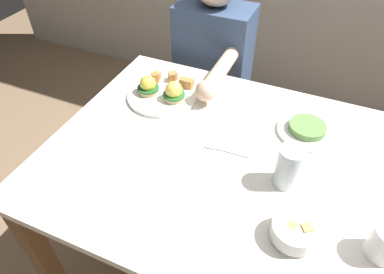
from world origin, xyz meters
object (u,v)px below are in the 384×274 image
Objects in this scene: diner_person at (211,70)px; water_glass_near at (288,169)px; eggs_benedict_plate at (163,92)px; fork at (225,150)px; fruit_bowl at (294,231)px; dining_table at (230,180)px; side_plate at (307,130)px.

water_glass_near is at bearing -53.11° from diner_person.
fork is (0.32, -0.18, -0.02)m from eggs_benedict_plate.
fruit_bowl is 0.11× the size of diner_person.
eggs_benedict_plate reaches higher than dining_table.
side_plate reaches higher than dining_table.
fruit_bowl is 0.90× the size of water_glass_near.
eggs_benedict_plate is at bearing -97.45° from diner_person.
dining_table is at bearing -63.19° from diner_person.
water_glass_near is at bearing -24.42° from eggs_benedict_plate.
side_plate is at bearing 1.05° from eggs_benedict_plate.
eggs_benedict_plate is 0.41m from diner_person.
dining_table is 8.97× the size of water_glass_near.
side_plate is at bearing 40.53° from fork.
diner_person is (-0.47, 0.63, -0.15)m from water_glass_near.
water_glass_near is 0.25m from side_plate.
eggs_benedict_plate is 2.02× the size of water_glass_near.
fork is at bearing -30.09° from eggs_benedict_plate.
fork reaches higher than dining_table.
water_glass_near reaches higher than fork.
diner_person is at bearing 82.55° from eggs_benedict_plate.
dining_table is at bearing 169.37° from water_glass_near.
diner_person reaches higher than eggs_benedict_plate.
diner_person is (-0.27, 0.58, -0.09)m from fork.
water_glass_near is (-0.06, 0.18, 0.03)m from fruit_bowl.
dining_table is 4.44× the size of eggs_benedict_plate.
fork is 0.64m from diner_person.
water_glass_near is 0.81m from diner_person.
fork is (-0.27, 0.23, -0.03)m from fruit_bowl.
fruit_bowl is 0.60× the size of side_plate.
dining_table is 0.24m from water_glass_near.
diner_person reaches higher than dining_table.
fork is 0.78× the size of side_plate.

